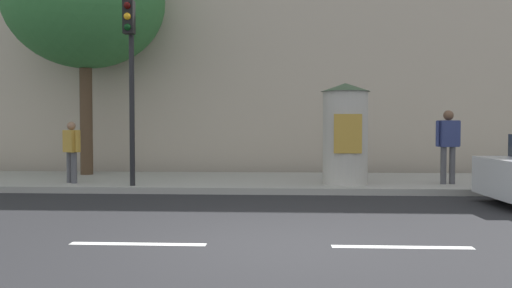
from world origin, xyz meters
TOP-DOWN VIEW (x-y plane):
  - ground_plane at (0.00, 0.00)m, footprint 80.00×80.00m
  - sidewalk_curb at (0.00, 7.00)m, footprint 36.00×4.00m
  - lane_markings at (-0.00, 0.00)m, footprint 25.80×0.16m
  - building_backdrop at (0.00, 12.00)m, footprint 36.00×5.00m
  - traffic_light at (-3.32, 5.24)m, footprint 0.24×0.45m
  - poster_column at (1.65, 5.94)m, footprint 1.17×1.17m
  - street_tree at (-5.40, 8.03)m, footprint 4.47×4.47m
  - pedestrian_in_red_top at (-4.94, 5.82)m, footprint 0.48×0.44m
  - pedestrian_with_backpack at (4.11, 6.09)m, footprint 0.63×0.36m

SIDE VIEW (x-z plane):
  - ground_plane at x=0.00m, z-range 0.00..0.00m
  - lane_markings at x=0.00m, z-range 0.00..0.01m
  - sidewalk_curb at x=0.00m, z-range 0.00..0.15m
  - pedestrian_in_red_top at x=-4.94m, z-range 0.26..1.75m
  - pedestrian_with_backpack at x=4.11m, z-range 0.32..2.07m
  - poster_column at x=1.65m, z-range 0.17..2.57m
  - traffic_light at x=-3.32m, z-range 0.89..5.11m
  - street_tree at x=-5.40m, z-range 1.64..8.44m
  - building_backdrop at x=0.00m, z-range 0.00..10.72m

